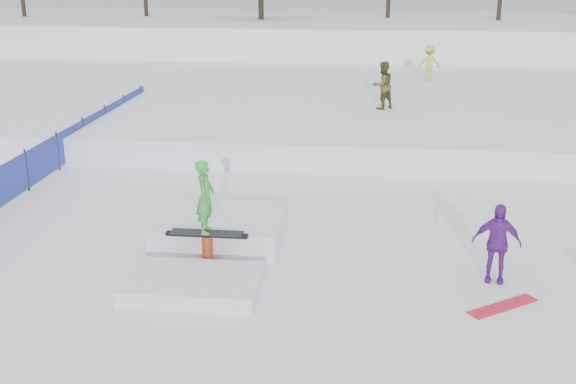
# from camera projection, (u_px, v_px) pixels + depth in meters

# --- Properties ---
(ground) EXTENTS (120.00, 120.00, 0.00)m
(ground) POSITION_uv_depth(u_px,v_px,m) (249.00, 281.00, 13.37)
(ground) COLOR white
(snow_berm) EXTENTS (60.00, 14.00, 2.40)m
(snow_berm) POSITION_uv_depth(u_px,v_px,m) (334.00, 39.00, 41.33)
(snow_berm) COLOR white
(snow_berm) RESTS_ON ground
(snow_midrise) EXTENTS (50.00, 18.00, 0.80)m
(snow_midrise) POSITION_uv_depth(u_px,v_px,m) (315.00, 99.00, 28.36)
(snow_midrise) COLOR white
(snow_midrise) RESTS_ON ground
(safety_fence) EXTENTS (0.05, 16.00, 1.10)m
(safety_fence) POSITION_uv_depth(u_px,v_px,m) (58.00, 151.00, 20.13)
(safety_fence) COLOR #27369E
(safety_fence) RESTS_ON ground
(walker_olive) EXTENTS (0.98, 0.95, 1.60)m
(walker_olive) POSITION_uv_depth(u_px,v_px,m) (383.00, 85.00, 24.24)
(walker_olive) COLOR #49421C
(walker_olive) RESTS_ON snow_midrise
(walker_ygreen) EXTENTS (0.95, 0.58, 1.43)m
(walker_ygreen) POSITION_uv_depth(u_px,v_px,m) (429.00, 63.00, 29.92)
(walker_ygreen) COLOR #C2C446
(walker_ygreen) RESTS_ON snow_midrise
(spectator_purple) EXTENTS (0.93, 0.49, 1.50)m
(spectator_purple) POSITION_uv_depth(u_px,v_px,m) (497.00, 243.00, 13.15)
(spectator_purple) COLOR #6A2195
(spectator_purple) RESTS_ON ground
(loose_board_red) EXTENTS (1.29, 1.06, 0.03)m
(loose_board_red) POSITION_uv_depth(u_px,v_px,m) (503.00, 306.00, 12.36)
(loose_board_red) COLOR red
(loose_board_red) RESTS_ON ground
(jib_rail_feature) EXTENTS (2.60, 4.40, 2.11)m
(jib_rail_feature) POSITION_uv_depth(u_px,v_px,m) (214.00, 239.00, 14.51)
(jib_rail_feature) COLOR white
(jib_rail_feature) RESTS_ON ground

